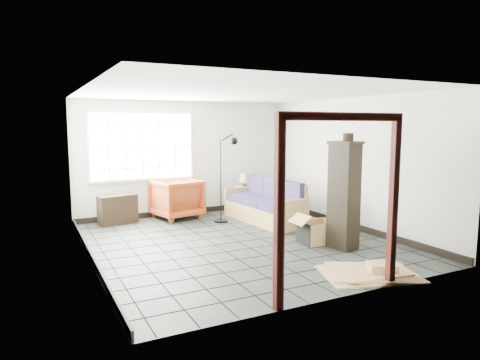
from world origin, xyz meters
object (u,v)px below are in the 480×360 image
side_table (242,194)px  armchair (176,197)px  tall_shelf (344,194)px  futon_sofa (266,206)px

side_table → armchair: bearing=180.0°
tall_shelf → futon_sofa: bearing=84.3°
armchair → side_table: size_ratio=1.74×
futon_sofa → armchair: (-1.62, 1.18, 0.15)m
futon_sofa → side_table: 1.18m
side_table → tall_shelf: size_ratio=0.31×
side_table → tall_shelf: tall_shelf is taller
side_table → tall_shelf: (0.11, -3.52, 0.50)m
armchair → tall_shelf: size_ratio=0.53×
tall_shelf → side_table: bearing=83.1°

